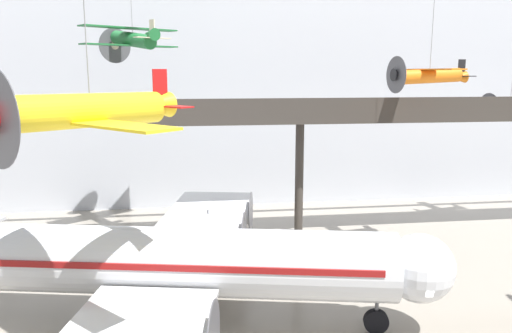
{
  "coord_description": "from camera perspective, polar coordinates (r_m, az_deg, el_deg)",
  "views": [
    {
      "loc": [
        -8.97,
        -14.82,
        13.43
      ],
      "look_at": [
        -5.52,
        10.67,
        8.52
      ],
      "focal_mm": 35.0,
      "sensor_mm": 36.0,
      "label": 1
    }
  ],
  "objects": [
    {
      "name": "airliner_silver_main",
      "position": [
        27.27,
        -12.1,
        -10.6
      ],
      "size": [
        31.61,
        36.42,
        10.45
      ],
      "rotation": [
        0.0,
        0.0,
        -0.21
      ],
      "color": "silver",
      "rests_on": "ground"
    },
    {
      "name": "suspended_plane_yellow_lowwing",
      "position": [
        20.5,
        -18.37,
        6.02
      ],
      "size": [
        8.19,
        8.26,
        9.61
      ],
      "rotation": [
        0.0,
        0.0,
        3.89
      ],
      "color": "yellow"
    },
    {
      "name": "suspended_plane_orange_highwing",
      "position": [
        37.75,
        19.21,
        9.82
      ],
      "size": [
        5.95,
        7.26,
        7.91
      ],
      "rotation": [
        0.0,
        0.0,
        3.28
      ],
      "color": "orange"
    },
    {
      "name": "hangar_back_wall",
      "position": [
        51.38,
        2.39,
        9.75
      ],
      "size": [
        140.0,
        3.0,
        24.96
      ],
      "color": "silver",
      "rests_on": "ground"
    },
    {
      "name": "suspended_plane_white_twin",
      "position": [
        49.19,
        27.02,
        6.23
      ],
      "size": [
        5.38,
        6.5,
        10.38
      ],
      "rotation": [
        0.0,
        0.0,
        3.35
      ],
      "color": "silver"
    },
    {
      "name": "suspended_plane_green_biplane",
      "position": [
        40.52,
        -13.93,
        13.95
      ],
      "size": [
        7.14,
        6.59,
        5.8
      ],
      "rotation": [
        0.0,
        0.0,
        2.18
      ],
      "color": "#1E6B33"
    },
    {
      "name": "mezzanine_walkway",
      "position": [
        39.8,
        5.38,
        5.45
      ],
      "size": [
        110.0,
        3.2,
        11.45
      ],
      "color": "#38332D",
      "rests_on": "ground"
    }
  ]
}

